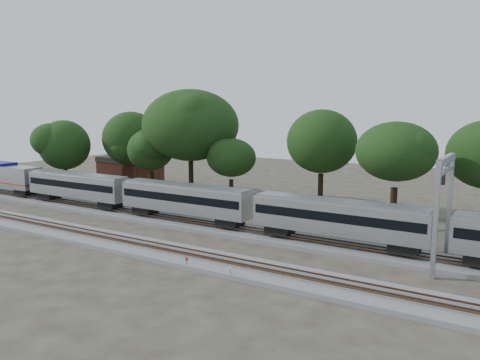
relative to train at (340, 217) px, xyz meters
name	(u,v)px	position (x,y,z in m)	size (l,w,h in m)	color
ground	(166,239)	(-16.52, -6.00, -3.18)	(160.00, 160.00, 0.00)	#383328
track_far	(201,225)	(-16.52, 0.00, -2.97)	(160.00, 5.00, 0.73)	slate
track_near	(139,247)	(-16.52, -10.00, -2.97)	(160.00, 5.00, 0.73)	slate
train	(340,217)	(0.00, 0.00, 0.00)	(126.74, 3.09, 4.55)	silver
switch_stand_red	(187,261)	(-9.06, -12.10, -2.57)	(0.31, 0.06, 0.96)	#512D19
switch_stand_white	(230,271)	(-4.61, -12.19, -2.54)	(0.32, 0.06, 1.00)	#512D19
switch_lever	(196,264)	(-8.79, -11.12, -3.03)	(0.50, 0.30, 0.30)	#512D19
signal_gantry	(444,186)	(9.09, 0.00, 3.75)	(0.66, 7.82, 9.51)	gray
brick_building	(130,170)	(-46.37, 19.05, -0.65)	(11.13, 8.37, 5.03)	brown
tree_0	(64,145)	(-50.57, 8.41, 4.45)	(7.77, 7.77, 10.96)	black
tree_1	(131,139)	(-42.54, 15.71, 5.39)	(8.73, 8.73, 12.31)	black
tree_2	(151,150)	(-34.33, 11.49, 4.16)	(7.49, 7.49, 10.55)	black
tree_3	(190,125)	(-27.84, 13.03, 7.96)	(11.33, 11.33, 15.97)	black
tree_4	(231,158)	(-20.53, 12.81, 3.54)	(6.85, 6.85, 9.66)	black
tree_5	(322,142)	(-8.22, 15.60, 6.08)	(9.43, 9.43, 13.29)	black
tree_6	(396,152)	(2.46, 10.73, 5.60)	(8.94, 8.94, 12.60)	black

